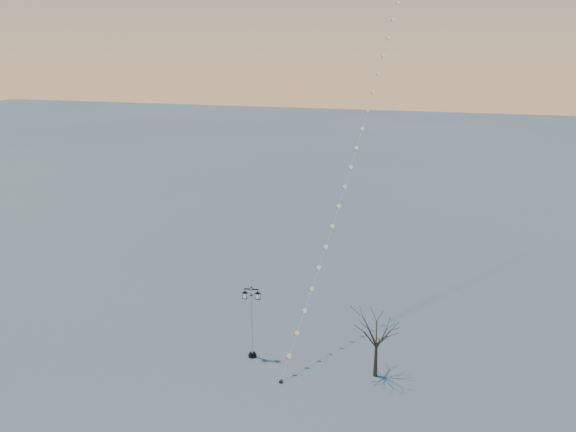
% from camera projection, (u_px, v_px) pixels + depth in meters
% --- Properties ---
extents(ground, '(300.00, 300.00, 0.00)m').
position_uv_depth(ground, '(272.00, 378.00, 32.84)').
color(ground, '#5B5D5C').
rests_on(ground, ground).
extents(street_lamp, '(1.08, 0.51, 4.29)m').
position_uv_depth(street_lamp, '(252.00, 318.00, 34.48)').
color(street_lamp, black).
rests_on(street_lamp, ground).
extents(bare_tree, '(2.19, 2.19, 3.64)m').
position_uv_depth(bare_tree, '(377.00, 333.00, 32.37)').
color(bare_tree, '#31281C').
rests_on(bare_tree, ground).
extents(kite_train, '(4.28, 29.59, 33.24)m').
position_uv_depth(kite_train, '(377.00, 56.00, 40.75)').
color(kite_train, black).
rests_on(kite_train, ground).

